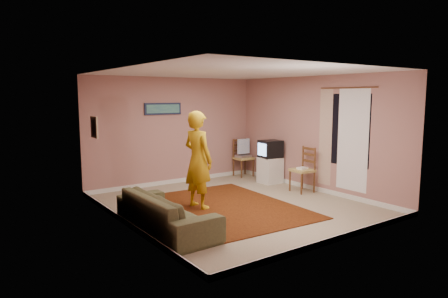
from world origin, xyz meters
TOP-DOWN VIEW (x-y plane):
  - ground at (0.00, 0.00)m, footprint 5.00×5.00m
  - wall_back at (0.00, 2.50)m, footprint 4.50×0.02m
  - wall_front at (0.00, -2.50)m, footprint 4.50×0.02m
  - wall_left at (-2.25, 0.00)m, footprint 0.02×5.00m
  - wall_right at (2.25, 0.00)m, footprint 0.02×5.00m
  - ceiling at (0.00, 0.00)m, footprint 4.50×5.00m
  - baseboard_back at (0.00, 2.49)m, footprint 4.50×0.02m
  - baseboard_front at (0.00, -2.49)m, footprint 4.50×0.02m
  - baseboard_left at (-2.24, 0.00)m, footprint 0.02×5.00m
  - baseboard_right at (2.24, 0.00)m, footprint 0.02×5.00m
  - window at (2.24, -0.90)m, footprint 0.01×1.10m
  - curtain_sheer at (2.23, -1.05)m, footprint 0.01×0.75m
  - curtain_floral at (2.21, -0.35)m, footprint 0.01×0.35m
  - curtain_rod at (2.20, -0.90)m, footprint 0.02×1.40m
  - picture_back at (-0.30, 2.47)m, footprint 0.95×0.04m
  - picture_left at (-2.22, 1.60)m, footprint 0.04×0.38m
  - area_rug at (-0.34, -0.01)m, footprint 2.82×3.44m
  - tv_cabinet at (1.95, 1.14)m, footprint 0.50×0.46m
  - crt_tv at (1.94, 1.14)m, footprint 0.55×0.50m
  - chair_a at (1.93, 2.20)m, footprint 0.47×0.45m
  - dvd_player at (1.93, 2.20)m, footprint 0.42×0.32m
  - blue_throw at (1.93, 2.20)m, footprint 0.38×0.05m
  - chair_b at (1.91, 0.02)m, footprint 0.47×0.49m
  - game_console at (1.91, 0.02)m, footprint 0.22×0.17m
  - sofa at (-1.80, -0.57)m, footprint 0.87×2.13m
  - person at (-0.69, 0.26)m, footprint 0.57×0.76m

SIDE VIEW (x-z plane):
  - ground at x=0.00m, z-range 0.00..0.00m
  - area_rug at x=-0.34m, z-range 0.00..0.02m
  - baseboard_back at x=0.00m, z-range 0.00..0.10m
  - baseboard_front at x=0.00m, z-range 0.00..0.10m
  - baseboard_left at x=-2.24m, z-range 0.00..0.10m
  - baseboard_right at x=2.24m, z-range 0.00..0.10m
  - sofa at x=-1.80m, z-range 0.00..0.62m
  - tv_cabinet at x=1.95m, z-range 0.00..0.64m
  - game_console at x=1.91m, z-range 0.52..0.56m
  - dvd_player at x=1.93m, z-range 0.51..0.58m
  - chair_a at x=1.93m, z-range 0.34..0.89m
  - chair_b at x=1.91m, z-range 0.34..0.90m
  - blue_throw at x=1.93m, z-range 0.61..1.01m
  - crt_tv at x=1.94m, z-range 0.64..1.07m
  - person at x=-0.69m, z-range 0.00..1.88m
  - curtain_sheer at x=2.23m, z-range 0.20..2.30m
  - curtain_floral at x=2.21m, z-range 0.20..2.30m
  - wall_back at x=0.00m, z-range 0.00..2.60m
  - wall_front at x=0.00m, z-range 0.00..2.60m
  - wall_left at x=-2.25m, z-range 0.00..2.60m
  - wall_right at x=2.25m, z-range 0.00..2.60m
  - window at x=2.24m, z-range 0.70..2.20m
  - picture_left at x=-2.22m, z-range 1.34..1.76m
  - picture_back at x=-0.30m, z-range 1.71..1.99m
  - curtain_rod at x=2.20m, z-range 2.31..2.33m
  - ceiling at x=0.00m, z-range 2.59..2.61m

